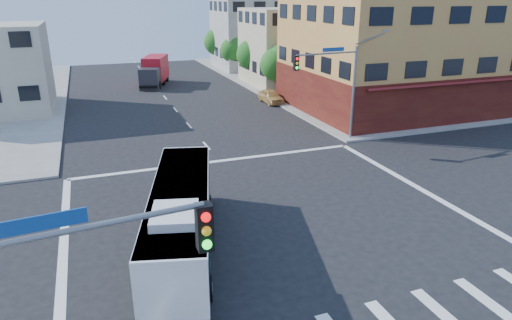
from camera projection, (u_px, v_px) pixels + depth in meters
name	position (u px, v px, depth m)	size (l,w,h in m)	color
ground	(274.00, 224.00, 22.08)	(120.00, 120.00, 0.00)	black
sidewalk_ne	(409.00, 73.00, 64.33)	(50.00, 50.00, 0.15)	gray
corner_building_ne	(396.00, 47.00, 42.89)	(18.10, 15.44, 14.00)	#C19645
building_east_near	(297.00, 47.00, 56.05)	(12.06, 10.06, 9.00)	#BBAD8F
building_east_far	(257.00, 34.00, 68.23)	(12.06, 10.06, 10.00)	#ADACA7
signal_mast_ne	(335.00, 76.00, 32.71)	(7.91, 1.13, 8.07)	slate
street_tree_a	(278.00, 62.00, 49.37)	(3.60, 3.60, 5.53)	#372214
street_tree_b	(253.00, 53.00, 56.37)	(3.80, 3.80, 5.79)	#372214
street_tree_c	(233.00, 48.00, 63.53)	(3.40, 3.40, 5.29)	#372214
street_tree_d	(218.00, 40.00, 70.44)	(4.00, 4.00, 6.03)	#372214
transit_bus	(182.00, 218.00, 19.21)	(5.07, 11.25, 3.26)	black
box_truck	(154.00, 72.00, 55.59)	(4.64, 7.89, 3.42)	#29292F
parked_car	(271.00, 96.00, 46.78)	(1.61, 4.01, 1.37)	tan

